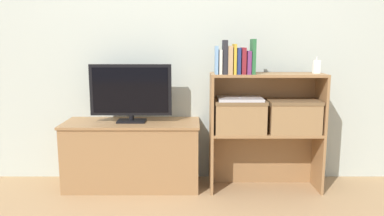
# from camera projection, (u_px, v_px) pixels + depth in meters

# --- Properties ---
(ground_plane) EXTENTS (16.00, 16.00, 0.00)m
(ground_plane) POSITION_uv_depth(u_px,v_px,m) (192.00, 195.00, 2.84)
(ground_plane) COLOR #A37F56
(wall_back) EXTENTS (10.00, 0.05, 2.40)m
(wall_back) POSITION_uv_depth(u_px,v_px,m) (192.00, 36.00, 3.06)
(wall_back) COLOR #B2BCB2
(wall_back) RESTS_ON ground_plane
(tv_stand) EXTENTS (1.07, 0.42, 0.53)m
(tv_stand) POSITION_uv_depth(u_px,v_px,m) (133.00, 154.00, 2.99)
(tv_stand) COLOR olive
(tv_stand) RESTS_ON ground_plane
(tv) EXTENTS (0.63, 0.14, 0.45)m
(tv) POSITION_uv_depth(u_px,v_px,m) (131.00, 92.00, 2.90)
(tv) COLOR black
(tv) RESTS_ON tv_stand
(bookshelf_lower_tier) EXTENTS (0.86, 0.29, 0.47)m
(bookshelf_lower_tier) POSITION_uv_depth(u_px,v_px,m) (263.00, 151.00, 2.99)
(bookshelf_lower_tier) COLOR olive
(bookshelf_lower_tier) RESTS_ON ground_plane
(bookshelf_upper_tier) EXTENTS (0.86, 0.29, 0.45)m
(bookshelf_upper_tier) POSITION_uv_depth(u_px,v_px,m) (265.00, 94.00, 2.91)
(bookshelf_upper_tier) COLOR olive
(bookshelf_upper_tier) RESTS_ON bookshelf_lower_tier
(book_skyblue) EXTENTS (0.02, 0.13, 0.21)m
(book_skyblue) POSITION_uv_depth(u_px,v_px,m) (216.00, 60.00, 2.77)
(book_skyblue) COLOR #709ECC
(book_skyblue) RESTS_ON bookshelf_upper_tier
(book_ivory) EXTENTS (0.02, 0.12, 0.18)m
(book_ivory) POSITION_uv_depth(u_px,v_px,m) (220.00, 62.00, 2.77)
(book_ivory) COLOR silver
(book_ivory) RESTS_ON bookshelf_upper_tier
(book_charcoal) EXTENTS (0.03, 0.14, 0.25)m
(book_charcoal) POSITION_uv_depth(u_px,v_px,m) (225.00, 57.00, 2.77)
(book_charcoal) COLOR #232328
(book_charcoal) RESTS_ON bookshelf_upper_tier
(book_tan) EXTENTS (0.03, 0.14, 0.21)m
(book_tan) POSITION_uv_depth(u_px,v_px,m) (230.00, 60.00, 2.77)
(book_tan) COLOR tan
(book_tan) RESTS_ON bookshelf_upper_tier
(book_mustard) EXTENTS (0.02, 0.16, 0.22)m
(book_mustard) POSITION_uv_depth(u_px,v_px,m) (234.00, 59.00, 2.77)
(book_mustard) COLOR gold
(book_mustard) RESTS_ON bookshelf_upper_tier
(book_navy) EXTENTS (0.03, 0.13, 0.19)m
(book_navy) POSITION_uv_depth(u_px,v_px,m) (238.00, 61.00, 2.77)
(book_navy) COLOR navy
(book_navy) RESTS_ON bookshelf_upper_tier
(book_maroon) EXTENTS (0.03, 0.14, 0.19)m
(book_maroon) POSITION_uv_depth(u_px,v_px,m) (243.00, 61.00, 2.77)
(book_maroon) COLOR maroon
(book_maroon) RESTS_ON bookshelf_upper_tier
(book_plum) EXTENTS (0.03, 0.15, 0.17)m
(book_plum) POSITION_uv_depth(u_px,v_px,m) (248.00, 62.00, 2.77)
(book_plum) COLOR #6B2D66
(book_plum) RESTS_ON bookshelf_upper_tier
(book_forest) EXTENTS (0.03, 0.14, 0.26)m
(book_forest) POSITION_uv_depth(u_px,v_px,m) (253.00, 57.00, 2.77)
(book_forest) COLOR #286638
(book_forest) RESTS_ON bookshelf_upper_tier
(baby_monitor) EXTENTS (0.05, 0.03, 0.13)m
(baby_monitor) POSITION_uv_depth(u_px,v_px,m) (317.00, 67.00, 2.82)
(baby_monitor) COLOR white
(baby_monitor) RESTS_ON bookshelf_upper_tier
(storage_basket_left) EXTENTS (0.39, 0.26, 0.25)m
(storage_basket_left) POSITION_uv_depth(u_px,v_px,m) (240.00, 115.00, 2.87)
(storage_basket_left) COLOR #937047
(storage_basket_left) RESTS_ON bookshelf_lower_tier
(storage_basket_right) EXTENTS (0.39, 0.26, 0.25)m
(storage_basket_right) POSITION_uv_depth(u_px,v_px,m) (293.00, 115.00, 2.87)
(storage_basket_right) COLOR #937047
(storage_basket_right) RESTS_ON bookshelf_lower_tier
(laptop) EXTENTS (0.34, 0.24, 0.02)m
(laptop) POSITION_uv_depth(u_px,v_px,m) (240.00, 99.00, 2.85)
(laptop) COLOR #BCBCC1
(laptop) RESTS_ON storage_basket_left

